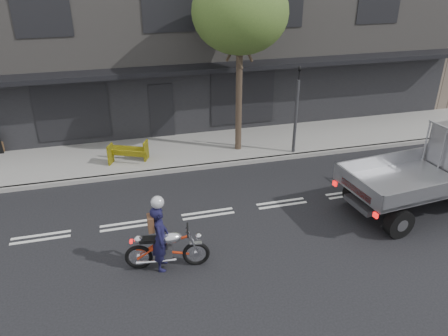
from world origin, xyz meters
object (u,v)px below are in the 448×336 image
(traffic_light_pole, at_px, (296,115))
(rider, at_px, (160,238))
(motorcycle, at_px, (167,248))
(construction_barrier, at_px, (129,154))
(street_tree, at_px, (240,13))

(traffic_light_pole, bearing_deg, rider, -136.98)
(motorcycle, xyz_separation_m, construction_barrier, (-0.54, 6.03, -0.02))
(street_tree, distance_m, motorcycle, 8.73)
(street_tree, distance_m, traffic_light_pole, 4.23)
(street_tree, xyz_separation_m, rider, (-3.88, -6.34, -4.40))
(street_tree, relative_size, rider, 3.84)
(motorcycle, relative_size, construction_barrier, 1.52)
(construction_barrier, bearing_deg, rider, -86.29)
(traffic_light_pole, relative_size, construction_barrier, 2.52)
(rider, bearing_deg, traffic_light_pole, -37.49)
(traffic_light_pole, relative_size, rider, 1.99)
(street_tree, distance_m, rider, 8.63)
(construction_barrier, bearing_deg, motorcycle, -84.86)
(traffic_light_pole, height_order, construction_barrier, traffic_light_pole)
(rider, distance_m, construction_barrier, 6.05)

